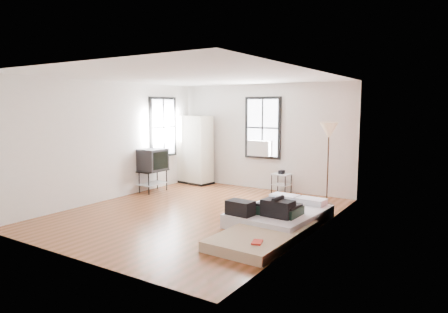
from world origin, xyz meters
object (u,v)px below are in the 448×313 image
Objects in this scene: mattress_main at (279,214)px; tv_stand at (153,161)px; wardrobe at (195,150)px; floor_lamp at (329,134)px; mattress_bare at (267,229)px; side_table at (281,178)px.

tv_stand is (-3.96, 0.82, 0.64)m from mattress_main.
wardrobe is 1.58m from tv_stand.
floor_lamp reaches higher than tv_stand.
mattress_bare is at bearing -32.10° from wardrobe.
side_table is 0.53× the size of tv_stand.
mattress_bare is at bearing -74.13° from mattress_main.
mattress_main is 4.51m from wardrobe.
mattress_main reaches higher than side_table.
wardrobe is at bearing -178.50° from side_table.
floor_lamp is (0.11, 2.78, 1.47)m from mattress_bare.
tv_stand reaches higher than mattress_bare.
floor_lamp is at bearing -21.56° from side_table.
mattress_main is 0.89m from mattress_bare.
mattress_main is 1.78× the size of tv_stand.
mattress_main is at bearing 103.78° from mattress_bare.
mattress_bare is at bearing -69.33° from side_table.
mattress_main is 0.94× the size of mattress_bare.
mattress_main is 1.08× the size of floor_lamp.
mattress_main is 2.41m from floor_lamp.
mattress_main is 3.36× the size of side_table.
wardrobe is 1.74× the size of tv_stand.
wardrobe is (-3.74, 2.38, 0.80)m from mattress_main.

